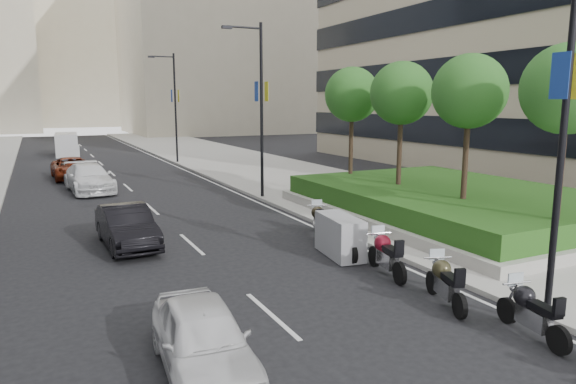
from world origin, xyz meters
TOP-DOWN VIEW (x-y plane):
  - ground at (0.00, 0.00)m, footprint 160.00×160.00m
  - sidewalk_right at (9.00, 30.00)m, footprint 10.00×100.00m
  - lane_edge at (3.70, 30.00)m, footprint 0.12×100.00m
  - lane_centre at (-1.50, 30.00)m, footprint 0.12×100.00m
  - building_cream_right at (22.00, 80.00)m, footprint 28.00×24.00m
  - building_cream_centre at (2.00, 120.00)m, footprint 30.00×24.00m
  - planter at (10.00, 10.00)m, footprint 10.00×14.00m
  - hedge at (10.00, 10.00)m, footprint 9.40×13.40m
  - tree_0 at (8.50, 4.00)m, footprint 2.80×2.80m
  - tree_1 at (8.50, 8.00)m, footprint 2.80×2.80m
  - tree_2 at (8.50, 12.00)m, footprint 2.80×2.80m
  - tree_3 at (8.50, 16.00)m, footprint 2.80×2.80m
  - lamp_post_0 at (4.14, 1.00)m, footprint 2.34×0.45m
  - lamp_post_1 at (4.14, 18.00)m, footprint 2.34×0.45m
  - lamp_post_2 at (4.14, 36.00)m, footprint 2.34×0.45m
  - motorcycle_2 at (3.06, 0.48)m, footprint 0.73×2.15m
  - motorcycle_3 at (2.67, 2.67)m, footprint 0.95×2.14m
  - motorcycle_4 at (2.74, 5.20)m, footprint 0.78×2.31m
  - motorcycle_5 at (2.52, 7.40)m, footprint 1.19×2.35m
  - motorcycle_6 at (3.17, 10.01)m, footprint 1.09×2.09m
  - car_a at (-3.74, 2.16)m, footprint 1.91×4.09m
  - car_b at (-3.61, 11.71)m, footprint 1.72×4.46m
  - car_c at (-3.70, 24.49)m, footprint 2.66×5.61m
  - car_d at (-4.23, 30.38)m, footprint 2.58×5.22m
  - delivery_van at (-3.62, 47.09)m, footprint 2.23×5.22m

SIDE VIEW (x-z plane):
  - ground at x=0.00m, z-range 0.00..0.00m
  - lane_edge at x=3.70m, z-range 0.00..0.01m
  - lane_centre at x=-1.50m, z-range 0.00..0.01m
  - sidewalk_right at x=9.00m, z-range 0.00..0.15m
  - planter at x=10.00m, z-range 0.15..0.55m
  - motorcycle_2 at x=3.06m, z-range 0.04..1.12m
  - motorcycle_3 at x=2.67m, z-range 0.04..1.14m
  - motorcycle_6 at x=3.17m, z-range 0.04..1.15m
  - motorcycle_4 at x=2.74m, z-range 0.04..1.20m
  - motorcycle_5 at x=2.52m, z-range 0.00..1.35m
  - car_a at x=-3.74m, z-range 0.00..1.35m
  - car_d at x=-4.23m, z-range 0.00..1.42m
  - car_b at x=-3.61m, z-range 0.00..1.45m
  - car_c at x=-3.70m, z-range 0.00..1.58m
  - hedge at x=10.00m, z-range 0.55..1.35m
  - delivery_van at x=-3.62m, z-range -0.07..2.08m
  - lamp_post_0 at x=4.14m, z-range 0.57..9.57m
  - lamp_post_1 at x=4.14m, z-range 0.57..9.57m
  - lamp_post_2 at x=4.14m, z-range 0.57..9.57m
  - tree_0 at x=8.50m, z-range 2.27..8.57m
  - tree_1 at x=8.50m, z-range 2.27..8.57m
  - tree_2 at x=8.50m, z-range 2.27..8.57m
  - tree_3 at x=8.50m, z-range 2.27..8.57m
  - building_cream_right at x=22.00m, z-range 0.00..36.00m
  - building_cream_centre at x=2.00m, z-range 0.00..38.00m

